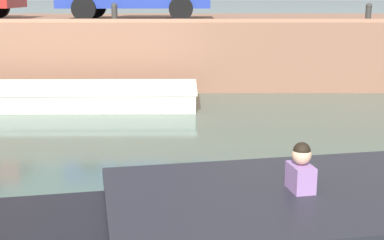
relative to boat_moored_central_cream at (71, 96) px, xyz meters
The scene contains 7 objects.
ground_plane 5.04m from the boat_moored_central_cream, 58.68° to the right, with size 400.00×400.00×0.00m, color #42564C.
far_quay_wall 5.25m from the boat_moored_central_cream, 59.89° to the left, with size 60.00×6.00×1.68m, color brown.
far_wall_coping 3.43m from the boat_moored_central_cream, 31.93° to the left, with size 60.00×0.24×0.08m, color #9F6C52.
boat_moored_central_cream is the anchor object (origin of this frame).
motorboat_passing 7.40m from the boat_moored_central_cream, 56.23° to the right, with size 6.55×3.12×0.94m.
mooring_bollard_mid 2.54m from the boat_moored_central_cream, 68.62° to the left, with size 0.15×0.15×0.45m.
mooring_bollard_east 7.16m from the boat_moored_central_cream, 14.65° to the left, with size 0.15×0.15×0.45m.
Camera 1 is at (-0.08, -1.07, 2.32)m, focal length 50.00 mm.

